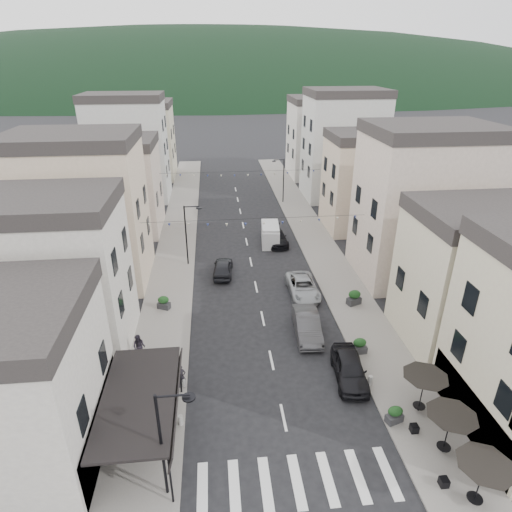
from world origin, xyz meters
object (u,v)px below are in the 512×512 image
Objects in this scene: pedestrian_a at (181,376)px; parked_car_d at (276,237)px; parked_car_a at (350,368)px; parked_car_b at (307,325)px; parked_car_c at (303,287)px; pedestrian_b at (139,347)px; delivery_van at (270,234)px; parked_car_e at (223,268)px.

parked_car_d is at bearing 58.85° from pedestrian_a.
parked_car_b reaches higher than parked_car_a.
parked_car_d is 3.17× the size of pedestrian_a.
parked_car_c is 1.02× the size of parked_car_d.
delivery_van is at bearing 72.32° from pedestrian_b.
parked_car_c is 14.49m from pedestrian_b.
parked_car_c is 14.14m from pedestrian_a.
parked_car_c is 3.24× the size of pedestrian_a.
parked_car_d is 9.00m from parked_car_e.
parked_car_b is 1.15× the size of parked_car_e.
parked_car_c is at bearing 99.57° from parked_car_a.
pedestrian_a is at bearing 83.93° from parked_car_e.
parked_car_d is at bearing 92.93° from parked_car_b.
pedestrian_b is at bearing 68.52° from parked_car_e.
pedestrian_b is (-12.50, -7.33, 0.30)m from parked_car_c.
parked_car_a is 10.40m from pedestrian_a.
pedestrian_b reaches higher than pedestrian_a.
delivery_van is at bearing 100.73° from parked_car_a.
parked_car_b is 16.88m from delivery_van.
pedestrian_a is at bearing -133.31° from parked_car_c.
pedestrian_b reaches higher than parked_car_b.
pedestrian_b is (-11.21, -18.48, -0.06)m from delivery_van.
pedestrian_b is at bearing -168.56° from parked_car_b.
parked_car_b is (-1.65, 4.87, 0.02)m from parked_car_a.
pedestrian_b is (-11.84, -18.35, 0.29)m from parked_car_d.
parked_car_c is (0.85, 5.72, -0.10)m from parked_car_b.
parked_car_b is at bearing -98.97° from parked_car_c.
pedestrian_b reaches higher than parked_car_a.
pedestrian_a reaches higher than parked_car_b.
parked_car_a is 0.95× the size of parked_car_b.
parked_car_b is at bearing 113.93° from parked_car_a.
delivery_van is (5.31, 6.90, 0.35)m from parked_car_e.
parked_car_d is at bearing -125.81° from parked_car_e.
parked_car_a is 10.62m from parked_car_c.
parked_car_a is 21.85m from delivery_van.
parked_car_b reaches higher than parked_car_e.
pedestrian_a is (-8.94, -21.40, 0.18)m from parked_car_d.
parked_car_c is at bearing 152.68° from parked_car_e.
parked_car_e is at bearing 69.95° from pedestrian_a.
delivery_van is 2.64× the size of pedestrian_b.
parked_car_a is at bearing -0.20° from pedestrian_b.
delivery_van reaches higher than parked_car_e.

